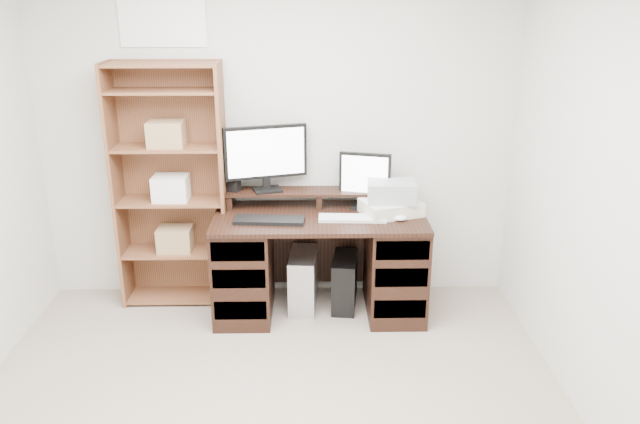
{
  "coord_description": "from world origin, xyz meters",
  "views": [
    {
      "loc": [
        0.24,
        -2.51,
        2.26
      ],
      "look_at": [
        0.31,
        1.43,
        0.85
      ],
      "focal_mm": 35.0,
      "sensor_mm": 36.0,
      "label": 1
    }
  ],
  "objects_px": {
    "bookshelf": "(172,185)",
    "tower_black": "(345,282)",
    "monitor_small": "(365,178)",
    "printer": "(391,207)",
    "desk": "(319,262)",
    "tower_silver": "(303,280)",
    "monitor_wide": "(266,155)"
  },
  "relations": [
    {
      "from": "bookshelf",
      "to": "tower_black",
      "type": "bearing_deg",
      "value": -7.03
    },
    {
      "from": "monitor_small",
      "to": "printer",
      "type": "xyz_separation_m",
      "value": [
        0.18,
        -0.15,
        -0.17
      ]
    },
    {
      "from": "desk",
      "to": "bookshelf",
      "type": "distance_m",
      "value": 1.22
    },
    {
      "from": "monitor_small",
      "to": "tower_silver",
      "type": "height_order",
      "value": "monitor_small"
    },
    {
      "from": "desk",
      "to": "printer",
      "type": "height_order",
      "value": "printer"
    },
    {
      "from": "tower_silver",
      "to": "desk",
      "type": "bearing_deg",
      "value": -22.29
    },
    {
      "from": "printer",
      "to": "tower_silver",
      "type": "distance_m",
      "value": 0.86
    },
    {
      "from": "monitor_wide",
      "to": "bookshelf",
      "type": "height_order",
      "value": "bookshelf"
    },
    {
      "from": "printer",
      "to": "tower_black",
      "type": "distance_m",
      "value": 0.68
    },
    {
      "from": "monitor_wide",
      "to": "bookshelf",
      "type": "xyz_separation_m",
      "value": [
        -0.69,
        -0.0,
        -0.22
      ]
    },
    {
      "from": "printer",
      "to": "tower_black",
      "type": "xyz_separation_m",
      "value": [
        -0.32,
        0.04,
        -0.6
      ]
    },
    {
      "from": "desk",
      "to": "printer",
      "type": "distance_m",
      "value": 0.65
    },
    {
      "from": "monitor_small",
      "to": "tower_silver",
      "type": "xyz_separation_m",
      "value": [
        -0.45,
        -0.1,
        -0.76
      ]
    },
    {
      "from": "monitor_small",
      "to": "tower_silver",
      "type": "bearing_deg",
      "value": -152.38
    },
    {
      "from": "monitor_wide",
      "to": "bookshelf",
      "type": "bearing_deg",
      "value": 164.19
    },
    {
      "from": "monitor_small",
      "to": "tower_silver",
      "type": "distance_m",
      "value": 0.89
    },
    {
      "from": "desk",
      "to": "bookshelf",
      "type": "relative_size",
      "value": 0.83
    },
    {
      "from": "bookshelf",
      "to": "tower_silver",
      "type": "bearing_deg",
      "value": -9.04
    },
    {
      "from": "monitor_small",
      "to": "tower_black",
      "type": "xyz_separation_m",
      "value": [
        -0.14,
        -0.11,
        -0.78
      ]
    },
    {
      "from": "monitor_wide",
      "to": "tower_black",
      "type": "xyz_separation_m",
      "value": [
        0.57,
        -0.16,
        -0.94
      ]
    },
    {
      "from": "tower_silver",
      "to": "bookshelf",
      "type": "bearing_deg",
      "value": 175.5
    },
    {
      "from": "desk",
      "to": "tower_silver",
      "type": "xyz_separation_m",
      "value": [
        -0.12,
        0.06,
        -0.18
      ]
    },
    {
      "from": "tower_silver",
      "to": "monitor_wide",
      "type": "bearing_deg",
      "value": 153.7
    },
    {
      "from": "tower_silver",
      "to": "bookshelf",
      "type": "distance_m",
      "value": 1.2
    },
    {
      "from": "monitor_wide",
      "to": "tower_silver",
      "type": "xyz_separation_m",
      "value": [
        0.26,
        -0.16,
        -0.92
      ]
    },
    {
      "from": "monitor_wide",
      "to": "monitor_small",
      "type": "relative_size",
      "value": 1.44
    },
    {
      "from": "printer",
      "to": "tower_black",
      "type": "bearing_deg",
      "value": 153.59
    },
    {
      "from": "desk",
      "to": "tower_black",
      "type": "height_order",
      "value": "desk"
    },
    {
      "from": "tower_black",
      "to": "bookshelf",
      "type": "relative_size",
      "value": 0.23
    },
    {
      "from": "tower_black",
      "to": "bookshelf",
      "type": "distance_m",
      "value": 1.46
    },
    {
      "from": "tower_black",
      "to": "monitor_small",
      "type": "bearing_deg",
      "value": 43.6
    },
    {
      "from": "bookshelf",
      "to": "monitor_wide",
      "type": "bearing_deg",
      "value": 0.39
    }
  ]
}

